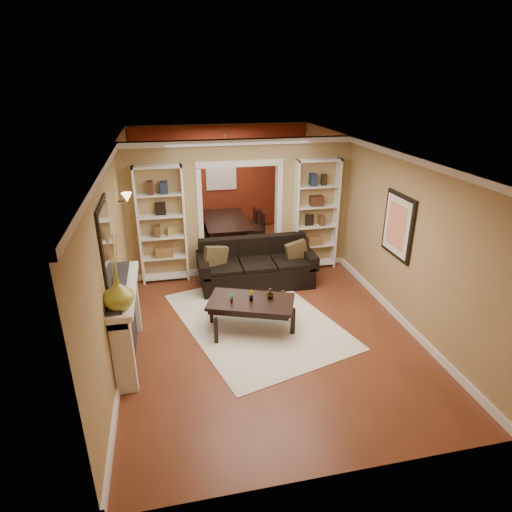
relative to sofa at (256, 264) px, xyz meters
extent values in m
plane|color=brown|center=(-0.18, -0.45, -0.44)|extent=(8.00, 8.00, 0.00)
plane|color=white|center=(-0.18, -0.45, 2.26)|extent=(8.00, 8.00, 0.00)
plane|color=tan|center=(-0.18, 3.55, 0.91)|extent=(8.00, 0.00, 8.00)
plane|color=tan|center=(-0.18, -4.45, 0.91)|extent=(8.00, 0.00, 8.00)
plane|color=tan|center=(-2.43, -0.45, 0.91)|extent=(0.00, 8.00, 8.00)
plane|color=tan|center=(2.07, -0.45, 0.91)|extent=(0.00, 8.00, 8.00)
cube|color=tan|center=(-0.18, 0.75, 0.91)|extent=(4.50, 0.15, 2.70)
cube|color=maroon|center=(-0.18, 3.52, 0.88)|extent=(4.44, 0.04, 2.64)
cube|color=#8CA5CC|center=(-0.18, 3.48, 1.11)|extent=(0.78, 0.03, 0.98)
cube|color=white|center=(-0.29, -1.33, -0.43)|extent=(2.99, 3.60, 0.01)
cube|color=black|center=(0.00, 0.00, 0.00)|extent=(2.24, 0.97, 0.88)
cube|color=brown|center=(-0.79, -0.02, 0.22)|extent=(0.47, 0.28, 0.46)
cube|color=brown|center=(0.79, -0.02, 0.19)|extent=(0.41, 0.16, 0.40)
cube|color=black|center=(-0.42, -1.54, -0.18)|extent=(1.51, 1.15, 0.51)
imported|color=#336626|center=(-0.73, -1.54, 0.16)|extent=(0.11, 0.11, 0.18)
imported|color=#336626|center=(-0.42, -1.54, 0.16)|extent=(0.10, 0.11, 0.18)
imported|color=#336626|center=(-0.10, -1.54, 0.17)|extent=(0.15, 0.15, 0.20)
cube|color=white|center=(-1.73, 0.58, 0.71)|extent=(0.90, 0.30, 2.30)
cube|color=white|center=(1.37, 0.58, 0.71)|extent=(0.90, 0.30, 2.30)
cube|color=white|center=(-2.27, -1.95, 0.14)|extent=(0.32, 1.70, 1.16)
imported|color=#9CA334|center=(-2.27, -2.55, 0.92)|extent=(0.43, 0.43, 0.40)
cube|color=silver|center=(-2.41, -1.95, 1.36)|extent=(0.03, 0.95, 1.10)
cube|color=#FFE0A5|center=(-2.33, 0.10, 1.39)|extent=(0.18, 0.18, 0.22)
cube|color=black|center=(2.03, -1.45, 1.11)|extent=(0.04, 0.85, 1.05)
imported|color=black|center=(-0.23, 2.27, -0.12)|extent=(1.82, 1.01, 0.64)
cube|color=black|center=(-0.78, 1.97, -0.06)|extent=(0.39, 0.39, 0.76)
cube|color=black|center=(0.32, 1.97, 0.01)|extent=(0.56, 0.56, 0.91)
cube|color=black|center=(-0.78, 2.57, 0.01)|extent=(0.45, 0.45, 0.89)
cube|color=black|center=(0.32, 2.57, -0.04)|extent=(0.49, 0.49, 0.79)
cube|color=#382D19|center=(-0.18, 2.25, 1.58)|extent=(0.50, 0.50, 0.30)
camera|label=1|loc=(-1.59, -7.39, 3.35)|focal=30.00mm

